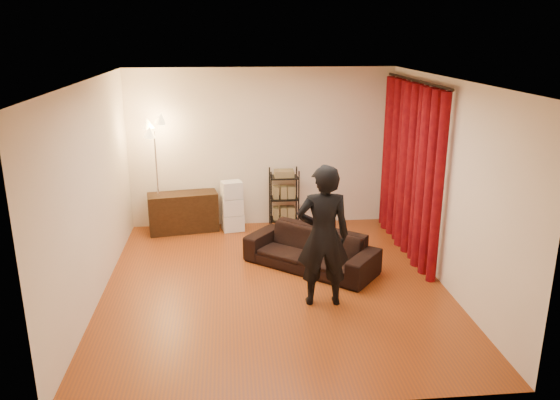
{
  "coord_description": "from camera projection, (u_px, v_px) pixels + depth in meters",
  "views": [
    {
      "loc": [
        -0.57,
        -6.63,
        3.26
      ],
      "look_at": [
        0.1,
        0.3,
        1.1
      ],
      "focal_mm": 35.0,
      "sensor_mm": 36.0,
      "label": 1
    }
  ],
  "objects": [
    {
      "name": "ceiling",
      "position": [
        274.0,
        80.0,
        6.52
      ],
      "size": [
        5.0,
        5.0,
        0.0
      ],
      "primitive_type": "plane",
      "rotation": [
        3.14,
        0.0,
        0.0
      ],
      "color": "white",
      "rests_on": "ground"
    },
    {
      "name": "curtain",
      "position": [
        409.0,
        169.0,
        8.21
      ],
      "size": [
        0.22,
        2.65,
        2.55
      ],
      "primitive_type": null,
      "color": "maroon",
      "rests_on": "ground"
    },
    {
      "name": "floor",
      "position": [
        275.0,
        285.0,
        7.32
      ],
      "size": [
        5.0,
        5.0,
        0.0
      ],
      "primitive_type": "plane",
      "color": "#8C3C0F",
      "rests_on": "ground"
    },
    {
      "name": "wall_left",
      "position": [
        93.0,
        193.0,
        6.71
      ],
      "size": [
        0.0,
        5.0,
        5.0
      ],
      "primitive_type": "plane",
      "rotation": [
        1.57,
        0.0,
        1.57
      ],
      "color": "#EFDFC6",
      "rests_on": "ground"
    },
    {
      "name": "storage_boxes",
      "position": [
        233.0,
        206.0,
        9.21
      ],
      "size": [
        0.4,
        0.34,
        0.87
      ],
      "primitive_type": null,
      "rotation": [
        0.0,
        0.0,
        0.19
      ],
      "color": "silver",
      "rests_on": "ground"
    },
    {
      "name": "wall_right",
      "position": [
        446.0,
        184.0,
        7.13
      ],
      "size": [
        0.0,
        5.0,
        5.0
      ],
      "primitive_type": "plane",
      "rotation": [
        1.57,
        0.0,
        -1.57
      ],
      "color": "#EFDFC6",
      "rests_on": "ground"
    },
    {
      "name": "wall_front",
      "position": [
        300.0,
        271.0,
        4.54
      ],
      "size": [
        5.0,
        0.0,
        5.0
      ],
      "primitive_type": "plane",
      "rotation": [
        -1.57,
        0.0,
        0.0
      ],
      "color": "#EFDFC6",
      "rests_on": "ground"
    },
    {
      "name": "floor_lamp",
      "position": [
        157.0,
        178.0,
        8.87
      ],
      "size": [
        0.41,
        0.41,
        1.95
      ],
      "primitive_type": null,
      "rotation": [
        0.0,
        0.0,
        0.18
      ],
      "color": "silver",
      "rests_on": "ground"
    },
    {
      "name": "person",
      "position": [
        323.0,
        236.0,
        6.59
      ],
      "size": [
        0.67,
        0.45,
        1.78
      ],
      "primitive_type": "imported",
      "rotation": [
        0.0,
        0.0,
        3.1
      ],
      "color": "black",
      "rests_on": "ground"
    },
    {
      "name": "curtain_rod",
      "position": [
        417.0,
        81.0,
        7.82
      ],
      "size": [
        0.04,
        2.65,
        0.04
      ],
      "primitive_type": "cylinder",
      "rotation": [
        1.57,
        0.0,
        0.0
      ],
      "color": "black",
      "rests_on": "wall_right"
    },
    {
      "name": "wall_back",
      "position": [
        262.0,
        148.0,
        9.3
      ],
      "size": [
        5.0,
        0.0,
        5.0
      ],
      "primitive_type": "plane",
      "rotation": [
        1.57,
        0.0,
        0.0
      ],
      "color": "#EFDFC6",
      "rests_on": "ground"
    },
    {
      "name": "wire_shelf",
      "position": [
        284.0,
        198.0,
        9.36
      ],
      "size": [
        0.52,
        0.41,
        1.03
      ],
      "primitive_type": null,
      "rotation": [
        0.0,
        0.0,
        -0.19
      ],
      "color": "black",
      "rests_on": "ground"
    },
    {
      "name": "sofa",
      "position": [
        311.0,
        250.0,
        7.78
      ],
      "size": [
        1.93,
        1.77,
        0.55
      ],
      "primitive_type": "imported",
      "rotation": [
        0.0,
        0.0,
        -0.68
      ],
      "color": "black",
      "rests_on": "ground"
    },
    {
      "name": "media_cabinet",
      "position": [
        183.0,
        212.0,
        9.21
      ],
      "size": [
        1.2,
        0.62,
        0.67
      ],
      "primitive_type": "cube",
      "rotation": [
        0.0,
        0.0,
        0.17
      ],
      "color": "#301D0D",
      "rests_on": "ground"
    }
  ]
}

